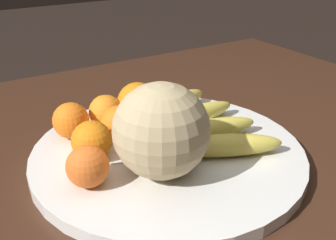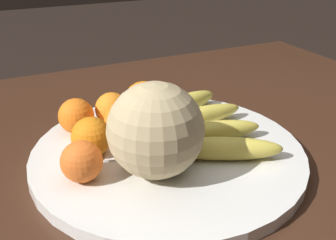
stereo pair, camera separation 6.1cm
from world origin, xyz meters
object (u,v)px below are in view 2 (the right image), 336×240
Objects in this scene: kitchen_table at (155,204)px; melon at (156,130)px; orange_top_small at (112,109)px; orange_mid_center at (91,137)px; orange_front_right at (76,116)px; orange_back_left at (82,161)px; fruit_bowl at (168,152)px; orange_front_left at (144,101)px; banana_bunch at (200,124)px; orange_back_right at (122,121)px; produce_tag at (131,155)px.

kitchen_table is 0.20m from melon.
melon reaches higher than orange_top_small.
orange_front_right is at bearing 91.96° from orange_mid_center.
melon is at bearing -14.82° from orange_back_left.
fruit_bowl is at bearing -66.13° from orange_top_small.
orange_front_left is 1.23× the size of orange_top_small.
orange_front_right is 0.06m from orange_top_small.
melon is at bearing -51.66° from orange_mid_center.
orange_back_right reaches higher than banana_bunch.
orange_back_left is at bearing -159.74° from kitchen_table.
orange_top_small reaches higher than kitchen_table.
kitchen_table is at bearing 133.93° from fruit_bowl.
banana_bunch is (0.11, 0.08, -0.05)m from melon.
kitchen_table is 5.01× the size of banana_bunch.
orange_back_right and orange_top_small have the same top height.
melon is 2.19× the size of orange_mid_center.
orange_mid_center reaches higher than orange_front_right.
produce_tag is at bearing -30.98° from orange_mid_center.
orange_mid_center reaches higher than kitchen_table.
orange_top_small is 0.71× the size of produce_tag.
orange_front_right reaches higher than banana_bunch.
fruit_bowl is 0.10m from melon.
kitchen_table is at bearing -173.22° from banana_bunch.
kitchen_table is 16.19× the size of produce_tag.
melon reaches higher than fruit_bowl.
kitchen_table is 0.20m from orange_back_left.
fruit_bowl is (0.02, -0.02, 0.11)m from kitchen_table.
orange_back_right is (-0.06, -0.04, -0.01)m from orange_front_left.
orange_mid_center is 0.07m from produce_tag.
produce_tag is at bearing -64.85° from orange_front_right.
orange_mid_center is (-0.18, 0.01, 0.01)m from banana_bunch.
orange_front_left reaches higher than orange_mid_center.
orange_mid_center is (0.00, -0.08, 0.00)m from orange_front_right.
orange_front_left reaches higher than orange_back_left.
fruit_bowl is at bearing 19.13° from produce_tag.
produce_tag reaches higher than fruit_bowl.
orange_mid_center is 1.05× the size of orange_back_right.
orange_mid_center reaches higher than orange_top_small.
melon reaches higher than kitchen_table.
banana_bunch is 3.23× the size of produce_tag.
melon is 1.85× the size of orange_front_left.
orange_front_left is 0.88× the size of produce_tag.
orange_front_right is 1.03× the size of orange_back_right.
banana_bunch is at bearing 16.62° from fruit_bowl.
produce_tag is (-0.02, 0.06, -0.07)m from melon.
melon is 0.09m from produce_tag.
orange_front_right is 0.73× the size of produce_tag.
melon reaches higher than orange_front_right.
orange_front_left reaches higher than orange_back_right.
kitchen_table is at bearing -103.84° from orange_front_left.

